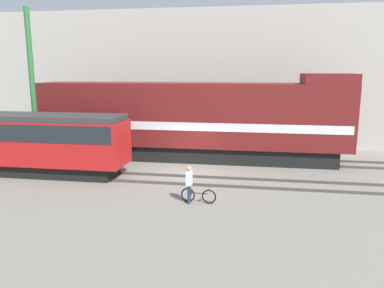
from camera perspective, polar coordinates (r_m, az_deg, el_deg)
name	(u,v)px	position (r m, az deg, el deg)	size (l,w,h in m)	color
ground_plane	(189,173)	(21.26, -0.49, -4.41)	(120.00, 120.00, 0.00)	gray
track_near	(184,180)	(19.70, -1.30, -5.48)	(60.00, 1.51, 0.14)	#47423D
track_far	(197,158)	(24.38, 0.83, -2.19)	(60.00, 1.51, 0.14)	#47423D
building_backdrop	(211,78)	(31.20, 2.95, 10.06)	(43.63, 6.00, 10.18)	#B7B2A8
freight_locomotive	(193,120)	(23.96, 0.15, 3.68)	(19.54, 3.04, 5.52)	black
streetcar	(37,140)	(22.24, -22.50, 0.52)	(9.93, 2.54, 3.37)	black
bicycle	(198,196)	(16.54, 0.98, -7.87)	(1.59, 0.44, 0.70)	black
person	(189,181)	(16.27, -0.45, -5.62)	(0.25, 0.38, 1.68)	#232D4C
utility_pole_left	(33,87)	(24.85, -23.12, 7.93)	(0.32, 0.32, 9.37)	#2D7238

